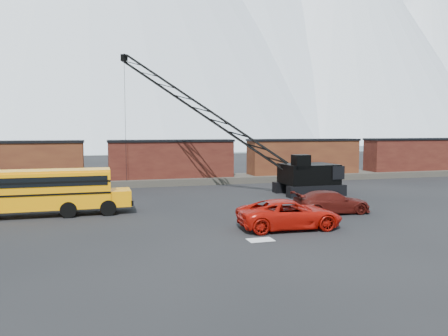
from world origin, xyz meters
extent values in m
plane|color=black|center=(0.00, 0.00, 0.00)|extent=(160.00, 160.00, 0.00)
cone|color=white|center=(80.00, 290.00, 100.80)|extent=(300.00, 300.00, 210.00)
cone|color=white|center=(170.00, 275.00, 84.00)|extent=(260.00, 260.00, 175.00)
cone|color=white|center=(260.00, 285.00, 72.00)|extent=(220.00, 220.00, 150.00)
cone|color=white|center=(40.00, 320.00, 76.80)|extent=(240.00, 240.00, 160.00)
cube|color=white|center=(0.00, 340.00, 12.00)|extent=(800.00, 80.00, 24.00)
cube|color=#4B463D|center=(0.00, 22.00, 0.35)|extent=(120.00, 5.00, 0.70)
cube|color=#411B12|center=(-16.00, 22.00, 2.70)|extent=(13.50, 2.90, 4.00)
cube|color=black|center=(-16.00, 22.00, 4.75)|extent=(13.70, 3.10, 0.25)
cube|color=black|center=(-11.80, 22.00, 1.00)|extent=(2.20, 2.40, 0.60)
cube|color=#522117|center=(0.00, 22.00, 2.70)|extent=(13.50, 2.90, 4.00)
cube|color=black|center=(0.00, 22.00, 4.75)|extent=(13.70, 3.10, 0.25)
cube|color=black|center=(-4.20, 22.00, 1.00)|extent=(2.20, 2.40, 0.60)
cube|color=black|center=(4.20, 22.00, 1.00)|extent=(2.20, 2.40, 0.60)
cube|color=#411B12|center=(16.00, 22.00, 2.70)|extent=(13.50, 2.90, 4.00)
cube|color=black|center=(16.00, 22.00, 4.75)|extent=(13.70, 3.10, 0.25)
cube|color=black|center=(11.80, 22.00, 1.00)|extent=(2.20, 2.40, 0.60)
cube|color=black|center=(20.20, 22.00, 1.00)|extent=(2.20, 2.40, 0.60)
cube|color=#522117|center=(32.00, 22.00, 2.70)|extent=(13.50, 2.90, 4.00)
cube|color=black|center=(32.00, 22.00, 4.75)|extent=(13.70, 3.10, 0.25)
cube|color=black|center=(27.80, 22.00, 1.00)|extent=(2.20, 2.40, 0.60)
cube|color=black|center=(36.20, 22.00, 1.00)|extent=(2.20, 2.40, 0.60)
cube|color=silver|center=(0.50, -4.00, 0.01)|extent=(1.40, 0.90, 0.02)
cube|color=orange|center=(-12.03, 6.39, 1.80)|extent=(10.00, 2.50, 2.50)
cube|color=orange|center=(-6.43, 6.39, 1.10)|extent=(1.60, 2.30, 1.10)
cube|color=orange|center=(-12.03, 6.39, 3.10)|extent=(10.00, 2.30, 0.18)
cube|color=black|center=(-12.03, 5.13, 2.50)|extent=(9.60, 0.05, 0.65)
cube|color=black|center=(-12.03, 7.65, 2.50)|extent=(9.60, 0.05, 0.65)
cube|color=black|center=(-5.58, 6.39, 0.80)|extent=(0.15, 2.45, 0.35)
cylinder|color=black|center=(-9.83, 5.24, 0.55)|extent=(1.10, 0.35, 1.10)
cylinder|color=black|center=(-9.83, 7.54, 0.55)|extent=(1.10, 0.35, 1.10)
cylinder|color=black|center=(-7.23, 5.24, 0.55)|extent=(1.10, 0.35, 1.10)
cylinder|color=black|center=(-7.23, 7.54, 0.55)|extent=(1.10, 0.35, 1.10)
imported|color=#B51108|center=(3.18, -1.86, 0.88)|extent=(6.47, 3.27, 1.75)
imported|color=#49110D|center=(8.08, 1.70, 0.81)|extent=(5.68, 2.58, 1.61)
cube|color=black|center=(10.88, 9.05, 0.50)|extent=(5.50, 1.00, 1.00)
cube|color=black|center=(10.88, 12.25, 0.50)|extent=(5.50, 1.00, 1.00)
cube|color=black|center=(10.88, 10.65, 1.90)|extent=(4.80, 3.60, 1.80)
cube|color=black|center=(12.88, 10.65, 2.10)|extent=(1.20, 3.80, 1.20)
cube|color=black|center=(9.48, 9.45, 3.10)|extent=(1.40, 1.20, 1.30)
cube|color=black|center=(9.48, 8.90, 3.10)|extent=(1.20, 0.06, 0.90)
cube|color=black|center=(-5.03, 19.97, 13.19)|extent=(0.70, 0.50, 0.60)
cylinder|color=black|center=(-5.03, 19.97, 6.60)|extent=(0.04, 0.04, 12.89)
cube|color=black|center=(-5.03, 19.97, 0.35)|extent=(0.25, 0.25, 0.50)
camera|label=1|loc=(-7.87, -25.66, 5.94)|focal=35.00mm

